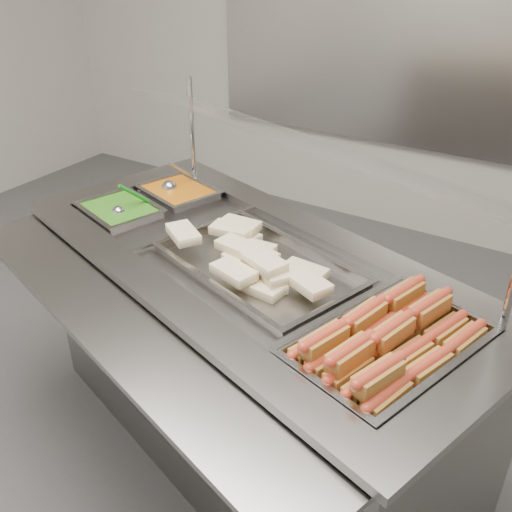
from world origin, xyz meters
The scene contains 13 objects.
ground centered at (0.00, 0.00, 0.00)m, with size 6.00×6.00×0.00m, color #565658.
back_panel centered at (0.00, 2.45, 1.20)m, with size 3.00×0.04×1.20m, color gray.
steam_counter centered at (0.02, 0.32, 0.43)m, with size 1.95×1.29×0.86m.
tray_rail centered at (-0.13, -0.14, 0.81)m, with size 1.71×0.83×0.05m.
sneeze_guard centered at (0.08, 0.52, 1.20)m, with size 1.58×0.74×0.42m.
pan_hotdogs centered at (0.59, 0.14, 0.82)m, with size 0.47×0.60×0.10m.
pan_wraps centered at (0.07, 0.30, 0.83)m, with size 0.73×0.56×0.07m.
pan_beans centered at (-0.52, 0.64, 0.82)m, with size 0.34×0.30×0.10m.
pan_peas centered at (-0.61, 0.37, 0.82)m, with size 0.34×0.30×0.10m.
hotdogs_in_buns centered at (0.58, 0.14, 0.86)m, with size 0.42×0.55×0.11m.
tortilla_wraps centered at (0.05, 0.31, 0.87)m, with size 0.65×0.39×0.09m.
ladle centered at (-0.57, 0.64, 0.86)m, with size 0.08×0.18×0.15m.
serving_spoon centered at (-0.58, 0.36, 0.87)m, with size 0.08×0.16×0.14m.
Camera 1 is at (0.92, -1.06, 1.80)m, focal length 40.00 mm.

